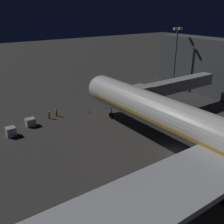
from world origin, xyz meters
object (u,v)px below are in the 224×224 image
jet_bridge (169,87)px  traffic_cone_nose_starboard (89,111)px  baggage_container_mid_row (30,122)px  traffic_cone_nose_port (105,107)px  baggage_container_near_belt (11,132)px  ground_crew_near_nose_gear (56,112)px  ground_crew_marshaller_fwd (49,114)px  apron_floodlight_mast (176,55)px

jet_bridge → traffic_cone_nose_starboard: jet_bridge is taller
baggage_container_mid_row → traffic_cone_nose_port: (-17.14, 0.47, -0.47)m
baggage_container_near_belt → baggage_container_mid_row: 4.88m
ground_crew_near_nose_gear → ground_crew_marshaller_fwd: (1.77, 0.30, -0.01)m
baggage_container_near_belt → traffic_cone_nose_starboard: baggage_container_near_belt is taller
apron_floodlight_mast → traffic_cone_nose_starboard: (27.70, 1.09, -9.49)m
baggage_container_mid_row → apron_floodlight_mast: bearing=-179.1°
jet_bridge → ground_crew_near_nose_gear: jet_bridge is taller
baggage_container_near_belt → ground_crew_marshaller_fwd: 9.37m
ground_crew_near_nose_gear → apron_floodlight_mast: bearing=178.4°
baggage_container_mid_row → ground_crew_near_nose_gear: ground_crew_near_nose_gear is taller
ground_crew_near_nose_gear → ground_crew_marshaller_fwd: bearing=9.7°
jet_bridge → baggage_container_near_belt: jet_bridge is taller
traffic_cone_nose_starboard → baggage_container_near_belt: bearing=6.0°
baggage_container_near_belt → traffic_cone_nose_starboard: 17.17m
apron_floodlight_mast → ground_crew_marshaller_fwd: bearing=-1.0°
baggage_container_mid_row → traffic_cone_nose_port: size_ratio=3.21×
baggage_container_near_belt → traffic_cone_nose_port: (-21.47, -1.78, -0.54)m
baggage_container_mid_row → ground_crew_near_nose_gear: 6.32m
apron_floodlight_mast → ground_crew_near_nose_gear: bearing=-1.6°
jet_bridge → baggage_container_near_belt: 32.92m
apron_floodlight_mast → traffic_cone_nose_starboard: 29.30m
apron_floodlight_mast → ground_crew_marshaller_fwd: apron_floodlight_mast is taller
baggage_container_mid_row → ground_crew_near_nose_gear: (-6.12, -1.56, 0.24)m
baggage_container_near_belt → jet_bridge: bearing=166.3°
baggage_container_near_belt → ground_crew_near_nose_gear: bearing=-159.9°
baggage_container_near_belt → traffic_cone_nose_port: bearing=-175.3°
traffic_cone_nose_port → baggage_container_mid_row: bearing=-1.6°
apron_floodlight_mast → traffic_cone_nose_port: bearing=2.7°
apron_floodlight_mast → ground_crew_marshaller_fwd: size_ratio=9.34×
baggage_container_near_belt → ground_crew_marshaller_fwd: size_ratio=0.91×
apron_floodlight_mast → baggage_container_near_belt: (44.77, 2.87, -8.95)m
jet_bridge → ground_crew_marshaller_fwd: bearing=-26.1°
baggage_container_near_belt → traffic_cone_nose_port: size_ratio=2.95×
jet_bridge → ground_crew_marshaller_fwd: 25.97m
traffic_cone_nose_starboard → traffic_cone_nose_port: bearing=180.0°
ground_crew_marshaller_fwd → traffic_cone_nose_port: size_ratio=3.25×
ground_crew_near_nose_gear → ground_crew_marshaller_fwd: 1.79m
jet_bridge → ground_crew_marshaller_fwd: size_ratio=12.96×
jet_bridge → baggage_container_near_belt: (31.64, -7.73, -4.78)m
apron_floodlight_mast → baggage_container_mid_row: (40.44, 0.61, -9.01)m
baggage_container_near_belt → ground_crew_near_nose_gear: ground_crew_near_nose_gear is taller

